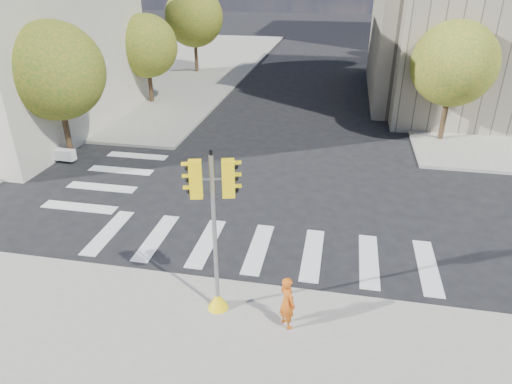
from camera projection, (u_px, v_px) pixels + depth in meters
ground at (271, 219)px, 16.93m from camera, size 160.00×160.00×0.00m
sidewalk_far_left at (107, 63)px, 43.13m from camera, size 28.00×40.00×0.15m
tree_lw_near at (55, 71)px, 20.35m from camera, size 4.40×4.40×6.41m
tree_lw_mid at (146, 46)px, 29.32m from camera, size 4.00×4.00×5.77m
tree_lw_far at (194, 17)px, 37.75m from camera, size 4.80×4.80×6.95m
tree_re_near at (454, 64)px, 22.60m from camera, size 4.20×4.20×6.16m
tree_re_mid at (423, 28)px, 33.00m from camera, size 4.60×4.60×6.66m
tree_re_far at (406, 18)px, 43.74m from camera, size 4.00×4.00×5.88m
lamp_near at (452, 41)px, 25.79m from camera, size 0.35×0.18×8.11m
lamp_far at (421, 16)px, 38.07m from camera, size 0.35×0.18×8.11m
traffic_signal at (215, 248)px, 11.51m from camera, size 1.08×0.56×4.56m
photographer at (287, 302)px, 11.44m from camera, size 0.63×0.64×1.49m
planter_wall at (20, 150)px, 22.16m from camera, size 6.01×0.74×0.50m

